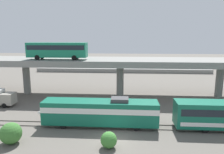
{
  "coord_description": "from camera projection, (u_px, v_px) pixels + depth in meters",
  "views": [
    {
      "loc": [
        1.34,
        -24.2,
        12.54
      ],
      "look_at": [
        -1.5,
        16.83,
        4.61
      ],
      "focal_mm": 34.24,
      "sensor_mm": 36.0,
      "label": 1
    }
  ],
  "objects": [
    {
      "name": "pier_parking_lot",
      "position": [
        123.0,
        68.0,
        79.92
      ],
      "size": [
        60.62,
        13.76,
        1.34
      ],
      "primitive_type": "cube",
      "color": "gray",
      "rests_on": "ground_plane"
    },
    {
      "name": "transit_bus_on_overpass",
      "position": [
        57.0,
        49.0,
        42.84
      ],
      "size": [
        12.0,
        2.68,
        3.4
      ],
      "color": "#197A56",
      "rests_on": "highway_overpass"
    },
    {
      "name": "harbor_water",
      "position": [
        124.0,
        62.0,
        102.58
      ],
      "size": [
        140.0,
        36.0,
        0.01
      ],
      "primitive_type": "cube",
      "color": "#385B7A",
      "rests_on": "ground_plane"
    },
    {
      "name": "parked_car_3",
      "position": [
        132.0,
        64.0,
        79.25
      ],
      "size": [
        4.55,
        1.96,
        1.5
      ],
      "color": "silver",
      "rests_on": "pier_parking_lot"
    },
    {
      "name": "rail_strip_near",
      "position": [
        116.0,
        128.0,
        29.33
      ],
      "size": [
        110.0,
        0.12,
        0.12
      ],
      "primitive_type": "cube",
      "color": "#59544C",
      "rests_on": "ground_plane"
    },
    {
      "name": "parked_car_1",
      "position": [
        150.0,
        64.0,
        80.62
      ],
      "size": [
        4.45,
        1.86,
        1.5
      ],
      "rotation": [
        0.0,
        0.0,
        3.14
      ],
      "color": "#0C4C26",
      "rests_on": "pier_parking_lot"
    },
    {
      "name": "train_locomotive",
      "position": [
        94.0,
        111.0,
        29.89
      ],
      "size": [
        17.1,
        3.04,
        4.18
      ],
      "rotation": [
        0.0,
        0.0,
        3.14
      ],
      "color": "#14664C",
      "rests_on": "ground_plane"
    },
    {
      "name": "shrub_left",
      "position": [
        11.0,
        133.0,
        25.11
      ],
      "size": [
        2.55,
        2.55,
        2.55
      ],
      "primitive_type": "sphere",
      "color": "#3B7431",
      "rests_on": "ground_plane"
    },
    {
      "name": "parked_car_2",
      "position": [
        184.0,
        65.0,
        78.2
      ],
      "size": [
        4.07,
        2.0,
        1.5
      ],
      "color": "#515459",
      "rests_on": "pier_parking_lot"
    },
    {
      "name": "shrub_right",
      "position": [
        109.0,
        140.0,
        24.19
      ],
      "size": [
        1.88,
        1.88,
        1.88
      ],
      "primitive_type": "sphere",
      "color": "#3D7F34",
      "rests_on": "ground_plane"
    },
    {
      "name": "highway_overpass",
      "position": [
        120.0,
        63.0,
        44.45
      ],
      "size": [
        96.0,
        10.04,
        7.82
      ],
      "color": "gray",
      "rests_on": "ground_plane"
    },
    {
      "name": "ground_plane",
      "position": [
        115.0,
        140.0,
        26.18
      ],
      "size": [
        260.0,
        260.0,
        0.0
      ],
      "primitive_type": "plane",
      "color": "#605B54"
    },
    {
      "name": "rail_strip_far",
      "position": [
        117.0,
        124.0,
        30.83
      ],
      "size": [
        110.0,
        0.12,
        0.12
      ],
      "primitive_type": "cube",
      "color": "#59544C",
      "rests_on": "ground_plane"
    },
    {
      "name": "parked_car_0",
      "position": [
        179.0,
        66.0,
        76.04
      ],
      "size": [
        4.53,
        1.82,
        1.5
      ],
      "color": "maroon",
      "rests_on": "pier_parking_lot"
    }
  ]
}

